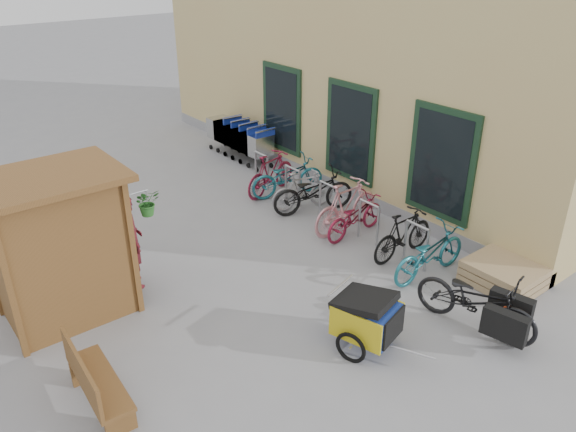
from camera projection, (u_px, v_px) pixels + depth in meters
ground at (321, 311)px, 9.18m from camera, size 80.00×80.00×0.00m
building at (398, 25)px, 14.43m from camera, size 6.07×13.00×7.00m
kiosk at (51, 230)px, 8.40m from camera, size 2.49×1.65×2.40m
bike_rack at (328, 199)px, 11.92m from camera, size 0.05×5.35×0.86m
pallet_stack at (503, 275)px, 9.78m from camera, size 1.00×1.20×0.40m
bench at (93, 381)px, 7.05m from camera, size 0.51×1.47×0.91m
shopping_carts at (239, 135)px, 15.35m from camera, size 0.63×2.50×1.13m
child_trailer at (367, 317)px, 8.18m from camera, size 1.02×1.60×0.92m
cargo_bike at (478, 302)px, 8.54m from camera, size 1.04×2.02×1.01m
person_kiosk at (131, 241)px, 9.53m from camera, size 0.50×0.67×1.70m
bike_0 at (429, 253)px, 9.95m from camera, size 1.78×0.66×0.93m
bike_1 at (403, 234)px, 10.56m from camera, size 1.58×0.46×0.95m
bike_2 at (355, 216)px, 11.38m from camera, size 1.64×0.68×0.84m
bike_3 at (346, 206)px, 11.53m from camera, size 1.84×0.62×1.09m
bike_4 at (313, 191)px, 12.33m from camera, size 1.98×1.20×0.98m
bike_5 at (303, 190)px, 12.49m from camera, size 1.55×0.82×0.89m
bike_6 at (287, 177)px, 13.15m from camera, size 1.90×1.06×0.95m
bike_7 at (271, 173)px, 13.26m from camera, size 1.74×0.88×1.01m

